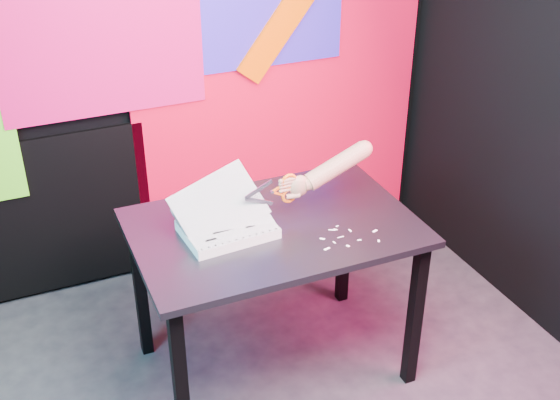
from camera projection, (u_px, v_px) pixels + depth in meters
name	position (u px, v px, depth m)	size (l,w,h in m)	color
room	(279.00, 148.00, 2.07)	(3.01, 3.01, 2.71)	black
backdrop	(172.00, 102.00, 3.45)	(2.88, 0.05, 2.08)	red
work_table	(274.00, 244.00, 2.89)	(1.15, 0.77, 0.75)	black
printout_stack	(227.00, 228.00, 2.77)	(0.40, 0.28, 0.27)	silver
scissors	(285.00, 189.00, 2.80)	(0.23, 0.02, 0.13)	#A9ACBB
hand_forearm	(331.00, 169.00, 2.85)	(0.41, 0.08, 0.19)	tan
paper_clippings	(344.00, 237.00, 2.75)	(0.26, 0.17, 0.00)	white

